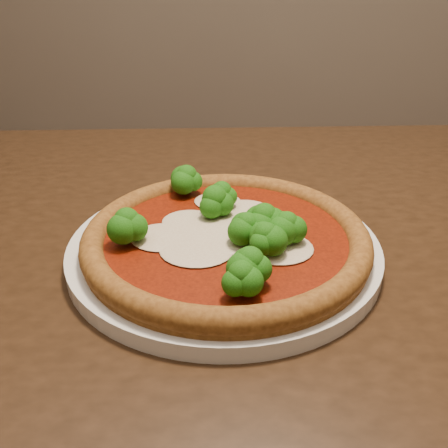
# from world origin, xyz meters

# --- Properties ---
(dining_table) EXTENTS (1.47, 1.10, 0.75)m
(dining_table) POSITION_xyz_m (0.14, -0.04, 0.66)
(dining_table) COLOR black
(dining_table) RESTS_ON floor
(plate) EXTENTS (0.35, 0.35, 0.02)m
(plate) POSITION_xyz_m (0.07, -0.09, 0.76)
(plate) COLOR silver
(plate) RESTS_ON dining_table
(pizza) EXTENTS (0.31, 0.31, 0.06)m
(pizza) POSITION_xyz_m (0.08, -0.10, 0.78)
(pizza) COLOR brown
(pizza) RESTS_ON plate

